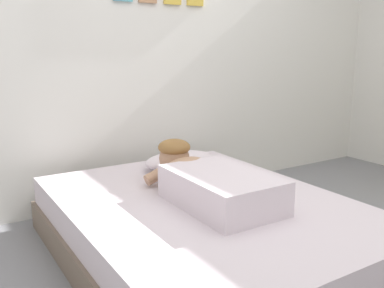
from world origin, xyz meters
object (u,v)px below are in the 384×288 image
at_px(bed, 204,230).
at_px(cell_phone, 270,205).
at_px(person_lying, 207,180).
at_px(pillow, 180,160).
at_px(coffee_cup, 188,172).

bearing_deg(bed, cell_phone, -45.33).
xyz_separation_m(person_lying, cell_phone, (0.22, -0.28, -0.10)).
bearing_deg(pillow, cell_phone, -88.09).
distance_m(bed, pillow, 0.71).
distance_m(bed, cell_phone, 0.39).
height_order(bed, coffee_cup, coffee_cup).
relative_size(bed, coffee_cup, 15.46).
relative_size(bed, person_lying, 2.10).
bearing_deg(cell_phone, person_lying, 128.24).
height_order(pillow, coffee_cup, pillow).
bearing_deg(cell_phone, bed, 134.67).
height_order(coffee_cup, cell_phone, coffee_cup).
bearing_deg(pillow, coffee_cup, -108.43).
relative_size(pillow, cell_phone, 3.71).
relative_size(bed, cell_phone, 13.80).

